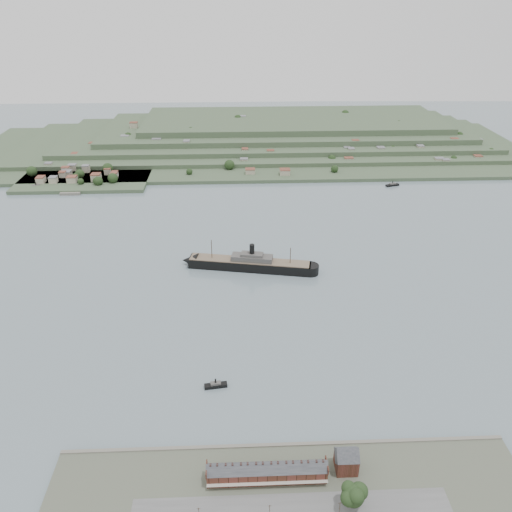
{
  "coord_description": "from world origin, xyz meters",
  "views": [
    {
      "loc": [
        -21.44,
        -321.46,
        202.74
      ],
      "look_at": [
        -6.71,
        30.0,
        12.26
      ],
      "focal_mm": 35.0,
      "sensor_mm": 36.0,
      "label": 1
    }
  ],
  "objects_px": {
    "steamship": "(246,263)",
    "fig_tree": "(354,495)",
    "gabled_building": "(346,460)",
    "tugboat": "(216,385)",
    "terrace_row": "(267,472)"
  },
  "relations": [
    {
      "from": "fig_tree",
      "to": "terrace_row",
      "type": "bearing_deg",
      "value": 156.11
    },
    {
      "from": "tugboat",
      "to": "terrace_row",
      "type": "bearing_deg",
      "value": -68.11
    },
    {
      "from": "steamship",
      "to": "tugboat",
      "type": "relative_size",
      "value": 8.28
    },
    {
      "from": "steamship",
      "to": "tugboat",
      "type": "distance_m",
      "value": 137.26
    },
    {
      "from": "tugboat",
      "to": "fig_tree",
      "type": "xyz_separation_m",
      "value": [
        61.98,
        -79.62,
        9.12
      ]
    },
    {
      "from": "steamship",
      "to": "fig_tree",
      "type": "height_order",
      "value": "steamship"
    },
    {
      "from": "gabled_building",
      "to": "steamship",
      "type": "relative_size",
      "value": 0.13
    },
    {
      "from": "terrace_row",
      "to": "gabled_building",
      "type": "xyz_separation_m",
      "value": [
        37.5,
        4.02,
        1.34
      ]
    },
    {
      "from": "terrace_row",
      "to": "steamship",
      "type": "relative_size",
      "value": 0.5
    },
    {
      "from": "terrace_row",
      "to": "fig_tree",
      "type": "xyz_separation_m",
      "value": [
        36.48,
        -16.16,
        3.72
      ]
    },
    {
      "from": "steamship",
      "to": "fig_tree",
      "type": "xyz_separation_m",
      "value": [
        41.14,
        -215.24,
        5.59
      ]
    },
    {
      "from": "gabled_building",
      "to": "steamship",
      "type": "bearing_deg",
      "value": 102.2
    },
    {
      "from": "terrace_row",
      "to": "tugboat",
      "type": "xyz_separation_m",
      "value": [
        -25.5,
        63.46,
        -5.4
      ]
    },
    {
      "from": "tugboat",
      "to": "fig_tree",
      "type": "bearing_deg",
      "value": -52.1
    },
    {
      "from": "terrace_row",
      "to": "gabled_building",
      "type": "height_order",
      "value": "gabled_building"
    }
  ]
}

